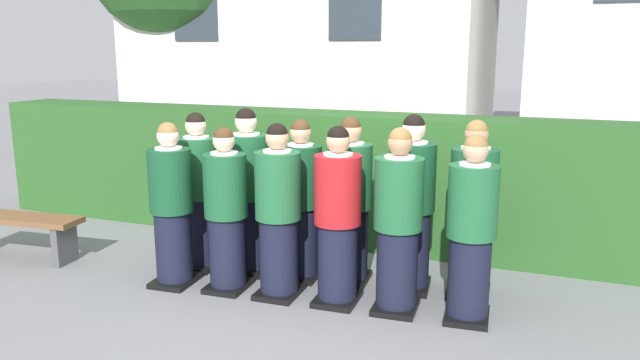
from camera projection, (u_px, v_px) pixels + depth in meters
The scene contains 15 objects.
ground_plane at pixel (310, 298), 5.55m from camera, with size 60.00×60.00×0.00m, color slate.
student_front_row_0 at pixel (172, 209), 5.75m from camera, with size 0.41×0.47×1.56m.
student_front_row_1 at pixel (226, 214), 5.63m from camera, with size 0.40×0.46×1.53m.
student_front_row_2 at pixel (278, 215), 5.48m from camera, with size 0.41×0.51×1.59m.
student_in_red_blazer at pixel (338, 221), 5.32m from camera, with size 0.41×0.51×1.58m.
student_front_row_4 at pixel (398, 226), 5.16m from camera, with size 0.41×0.48×1.59m.
student_front_row_5 at pixel (471, 234), 4.98m from camera, with size 0.41×0.47×1.56m.
student_rear_row_0 at pixel (199, 195), 6.21m from camera, with size 0.42×0.51×1.60m.
student_rear_row_1 at pixel (248, 195), 6.09m from camera, with size 0.44×0.52×1.66m.
student_rear_row_2 at pixel (301, 204), 5.92m from camera, with size 0.41×0.47×1.57m.
student_rear_row_3 at pixel (350, 205), 5.81m from camera, with size 0.42×0.49×1.61m.
student_rear_row_4 at pixel (411, 208), 5.63m from camera, with size 0.43×0.54×1.65m.
student_rear_row_5 at pixel (472, 214), 5.49m from camera, with size 0.42×0.52×1.61m.
hedge at pixel (368, 180), 6.99m from camera, with size 10.00×0.70×1.50m.
wooden_bench at pixel (20, 227), 6.52m from camera, with size 1.43×0.50×0.48m.
Camera 1 is at (1.98, -4.80, 2.23)m, focal length 34.34 mm.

